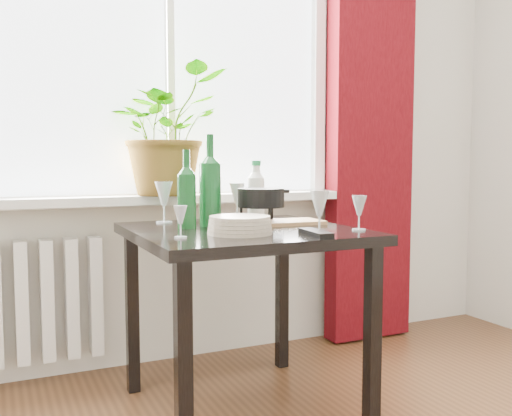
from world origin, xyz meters
name	(u,v)px	position (x,y,z in m)	size (l,w,h in m)	color
window	(168,38)	(0.00, 2.22, 1.60)	(1.72, 0.08, 1.62)	white
windowsill	(174,198)	(0.00, 2.15, 0.82)	(1.72, 0.20, 0.04)	silver
curtain	(371,108)	(1.12, 2.12, 1.30)	(0.50, 0.12, 2.56)	#3C050A
radiator	(9,304)	(-0.75, 2.18, 0.38)	(0.80, 0.10, 0.55)	white
table	(243,251)	(0.10, 1.55, 0.65)	(0.85, 0.85, 0.74)	black
potted_plant	(166,131)	(-0.05, 2.11, 1.15)	(0.54, 0.47, 0.60)	#42741F
wine_bottle_left	(187,189)	(-0.10, 1.65, 0.90)	(0.07, 0.07, 0.31)	#0B3E15
wine_bottle_right	(210,179)	(0.01, 1.68, 0.93)	(0.09, 0.09, 0.38)	#0C4118
bottle_amber	(214,193)	(0.11, 1.90, 0.86)	(0.06, 0.06, 0.25)	brown
cleaning_bottle	(256,190)	(0.28, 1.82, 0.87)	(0.08, 0.08, 0.27)	silver
wineglass_front_right	(319,212)	(0.27, 1.25, 0.82)	(0.07, 0.07, 0.17)	silver
wineglass_far_right	(359,213)	(0.48, 1.30, 0.81)	(0.06, 0.06, 0.14)	#AFB8BD
wineglass_back_center	(237,201)	(0.20, 1.85, 0.83)	(0.07, 0.07, 0.17)	silver
wineglass_back_left	(164,202)	(-0.13, 1.87, 0.83)	(0.08, 0.08, 0.18)	silver
wineglass_front_left	(181,222)	(-0.21, 1.37, 0.80)	(0.05, 0.05, 0.11)	silver
plate_stack	(240,225)	(0.02, 1.39, 0.77)	(0.24, 0.24, 0.06)	#BAAF9B
fondue_pot	(261,206)	(0.22, 1.64, 0.82)	(0.23, 0.20, 0.15)	black
tv_remote	(316,233)	(0.24, 1.23, 0.75)	(0.06, 0.19, 0.02)	black
cutting_board	(288,222)	(0.34, 1.61, 0.75)	(0.28, 0.18, 0.01)	#A37849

